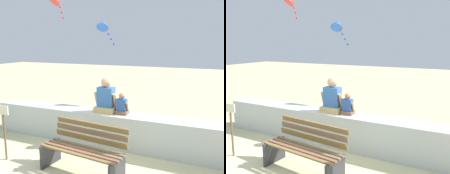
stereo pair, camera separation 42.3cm
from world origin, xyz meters
TOP-DOWN VIEW (x-y plane):
  - ground_plane at (0.00, 0.00)m, footprint 40.00×40.00m
  - seawall_ledge at (0.00, 1.23)m, footprint 6.17×0.55m
  - park_bench at (0.04, -0.08)m, footprint 1.64×0.78m
  - person_adult at (-0.12, 1.25)m, footprint 0.53×0.39m
  - person_child at (0.27, 1.26)m, footprint 0.31×0.23m
  - kite_blue at (-1.73, 4.57)m, footprint 0.70×0.63m
  - sign_post at (-1.65, -0.28)m, footprint 0.24×0.05m

SIDE VIEW (x-z plane):
  - ground_plane at x=0.00m, z-range 0.00..0.00m
  - seawall_ledge at x=0.00m, z-range 0.00..0.77m
  - park_bench at x=0.04m, z-range -0.03..0.86m
  - sign_post at x=-1.65m, z-range 0.11..1.24m
  - person_child at x=0.27m, z-range 0.72..1.20m
  - person_adult at x=-0.12m, z-range 0.68..1.49m
  - kite_blue at x=-1.73m, z-range 2.48..3.52m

